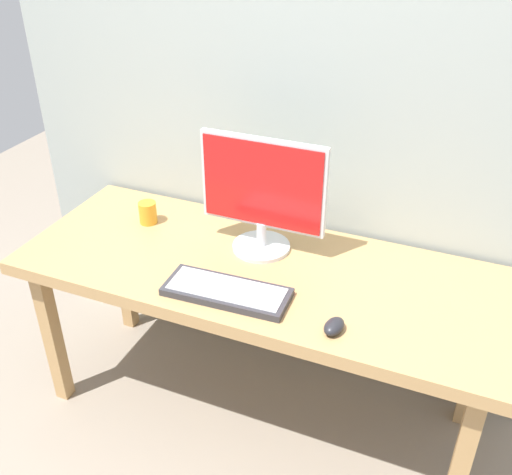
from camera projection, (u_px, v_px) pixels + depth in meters
ground_plane at (258, 406)px, 2.53m from camera, size 6.00×6.00×0.00m
wall_back at (302, 25)px, 2.05m from camera, size 2.46×0.04×3.00m
desk at (259, 282)px, 2.19m from camera, size 1.79×0.70×0.73m
monitor at (262, 194)px, 2.14m from camera, size 0.48×0.22×0.44m
keyboard_primary at (227, 292)px, 2.00m from camera, size 0.44×0.19×0.03m
mouse at (334, 326)px, 1.83m from camera, size 0.07×0.10×0.04m
coffee_mug at (148, 213)px, 2.40m from camera, size 0.07×0.07×0.09m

